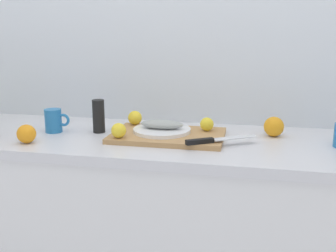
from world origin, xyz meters
TOP-DOWN VIEW (x-y plane):
  - back_wall at (0.00, 0.33)m, footprint 3.20×0.05m
  - kitchen_counter at (0.00, 0.00)m, footprint 2.00×0.60m
  - cutting_board at (0.03, 0.00)m, footprint 0.46×0.30m
  - white_plate at (-0.00, 0.01)m, footprint 0.24×0.24m
  - fish_fillet at (-0.00, 0.01)m, footprint 0.18×0.08m
  - chef_knife at (0.22, -0.10)m, footprint 0.26×0.18m
  - lemon_0 at (0.18, 0.07)m, footprint 0.06×0.06m
  - lemon_1 at (-0.15, -0.11)m, footprint 0.06×0.06m
  - lemon_2 at (-0.15, 0.12)m, footprint 0.06×0.06m
  - coffee_mug_0 at (-0.48, -0.01)m, footprint 0.11×0.07m
  - orange_0 at (0.46, 0.12)m, footprint 0.08×0.08m
  - orange_1 at (-0.50, -0.19)m, footprint 0.07×0.07m
  - pepper_mill at (-0.28, 0.03)m, footprint 0.05×0.05m

SIDE VIEW (x-z plane):
  - kitchen_counter at x=0.00m, z-range 0.00..0.90m
  - cutting_board at x=0.03m, z-range 0.90..0.92m
  - white_plate at x=0.00m, z-range 0.92..0.93m
  - chef_knife at x=0.22m, z-range 0.92..0.94m
  - orange_1 at x=-0.50m, z-range 0.90..0.97m
  - orange_0 at x=0.46m, z-range 0.90..0.98m
  - lemon_0 at x=0.18m, z-range 0.92..0.98m
  - lemon_1 at x=-0.15m, z-range 0.92..0.98m
  - coffee_mug_0 at x=-0.48m, z-range 0.90..1.00m
  - lemon_2 at x=-0.15m, z-range 0.92..0.98m
  - fish_fillet at x=0.00m, z-range 0.94..0.97m
  - pepper_mill at x=-0.28m, z-range 0.90..1.04m
  - back_wall at x=0.00m, z-range 0.00..2.50m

